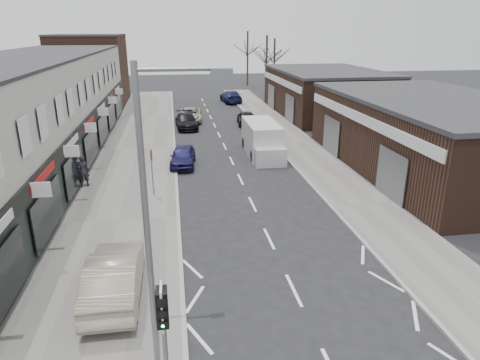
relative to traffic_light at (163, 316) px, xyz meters
name	(u,v)px	position (x,y,z in m)	size (l,w,h in m)	color
ground	(311,326)	(4.40, 2.02, -2.41)	(160.00, 160.00, 0.00)	black
pavement_left	(137,149)	(-2.35, 24.02, -2.35)	(5.50, 64.00, 0.12)	slate
pavement_right	(295,143)	(10.15, 24.02, -2.35)	(3.50, 64.00, 0.12)	slate
shop_terrace_left	(27,112)	(-9.10, 21.52, 1.14)	(8.00, 41.00, 7.10)	beige
brick_block_far	(91,71)	(-9.10, 47.02, 1.59)	(8.00, 10.00, 8.00)	#45291D
right_unit_near	(432,136)	(16.90, 16.02, -0.16)	(10.00, 18.00, 4.50)	#372119
right_unit_far	(326,93)	(16.90, 36.02, -0.16)	(10.00, 16.00, 4.50)	#372119
tree_far_a	(266,96)	(13.40, 50.02, -2.41)	(3.60, 3.60, 8.00)	#382D26
tree_far_b	(274,90)	(15.90, 56.02, -2.41)	(3.60, 3.60, 7.50)	#382D26
tree_far_c	(247,85)	(12.90, 62.02, -2.41)	(3.60, 3.60, 8.50)	#382D26
traffic_light	(163,316)	(0.00, 0.00, 0.00)	(0.28, 0.60, 3.10)	slate
street_lamp	(153,209)	(-0.13, 1.22, 2.20)	(2.23, 0.22, 8.00)	slate
warning_sign	(152,158)	(-0.76, 14.02, -0.21)	(0.12, 0.80, 2.70)	slate
white_van	(262,140)	(6.82, 21.21, -1.28)	(2.20, 6.15, 2.39)	silver
sedan_on_pavement	(115,275)	(-1.75, 4.49, -1.51)	(1.67, 4.79, 1.58)	gray
pedestrian	(83,171)	(-4.80, 15.89, -1.35)	(0.69, 0.45, 1.89)	black
parked_car_left_a	(183,156)	(1.00, 19.43, -1.74)	(1.59, 3.95, 1.34)	#181646
parked_car_left_b	(186,121)	(1.70, 31.12, -1.74)	(1.90, 4.67, 1.35)	black
parked_car_left_c	(190,115)	(2.20, 34.15, -1.75)	(2.19, 4.75, 1.32)	#BAAD95
parked_car_right_a	(262,134)	(7.53, 24.59, -1.68)	(1.55, 4.43, 1.46)	silver
parked_car_right_b	(246,118)	(7.46, 31.74, -1.73)	(1.63, 4.05, 1.38)	black
parked_car_right_c	(231,96)	(7.83, 45.25, -1.67)	(2.09, 5.13, 1.49)	#141840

